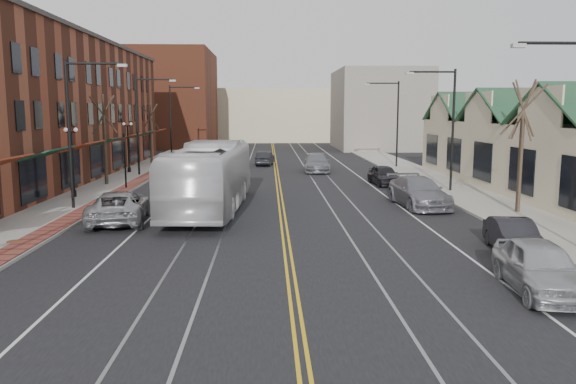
{
  "coord_description": "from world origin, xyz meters",
  "views": [
    {
      "loc": [
        -0.74,
        -14.89,
        5.52
      ],
      "look_at": [
        0.11,
        9.0,
        2.0
      ],
      "focal_mm": 35.0,
      "sensor_mm": 36.0,
      "label": 1
    }
  ],
  "objects": [
    {
      "name": "ground",
      "position": [
        0.0,
        0.0,
        0.0
      ],
      "size": [
        160.0,
        160.0,
        0.0
      ],
      "primitive_type": "plane",
      "color": "black",
      "rests_on": "ground"
    },
    {
      "name": "sidewalk_left",
      "position": [
        -12.0,
        20.0,
        0.07
      ],
      "size": [
        4.0,
        120.0,
        0.15
      ],
      "primitive_type": "cube",
      "color": "gray",
      "rests_on": "ground"
    },
    {
      "name": "sidewalk_right",
      "position": [
        12.0,
        20.0,
        0.07
      ],
      "size": [
        4.0,
        120.0,
        0.15
      ],
      "primitive_type": "cube",
      "color": "gray",
      "rests_on": "ground"
    },
    {
      "name": "building_left",
      "position": [
        -19.0,
        27.0,
        5.5
      ],
      "size": [
        10.0,
        50.0,
        11.0
      ],
      "primitive_type": "cube",
      "color": "brown",
      "rests_on": "ground"
    },
    {
      "name": "building_right",
      "position": [
        18.0,
        20.0,
        2.3
      ],
      "size": [
        8.0,
        36.0,
        4.6
      ],
      "primitive_type": "cube",
      "color": "beige",
      "rests_on": "ground"
    },
    {
      "name": "backdrop_left",
      "position": [
        -16.0,
        70.0,
        7.0
      ],
      "size": [
        14.0,
        18.0,
        14.0
      ],
      "primitive_type": "cube",
      "color": "brown",
      "rests_on": "ground"
    },
    {
      "name": "backdrop_mid",
      "position": [
        0.0,
        85.0,
        4.5
      ],
      "size": [
        22.0,
        14.0,
        9.0
      ],
      "primitive_type": "cube",
      "color": "beige",
      "rests_on": "ground"
    },
    {
      "name": "backdrop_right",
      "position": [
        15.0,
        65.0,
        5.5
      ],
      "size": [
        12.0,
        16.0,
        11.0
      ],
      "primitive_type": "cube",
      "color": "slate",
      "rests_on": "ground"
    },
    {
      "name": "streetlight_l_1",
      "position": [
        -11.05,
        16.0,
        5.03
      ],
      "size": [
        3.33,
        0.25,
        8.0
      ],
      "color": "black",
      "rests_on": "sidewalk_left"
    },
    {
      "name": "streetlight_l_2",
      "position": [
        -11.05,
        32.0,
        5.03
      ],
      "size": [
        3.33,
        0.25,
        8.0
      ],
      "color": "black",
      "rests_on": "sidewalk_left"
    },
    {
      "name": "streetlight_l_3",
      "position": [
        -11.05,
        48.0,
        5.03
      ],
      "size": [
        3.33,
        0.25,
        8.0
      ],
      "color": "black",
      "rests_on": "sidewalk_left"
    },
    {
      "name": "streetlight_r_1",
      "position": [
        11.05,
        22.0,
        5.03
      ],
      "size": [
        3.33,
        0.25,
        8.0
      ],
      "color": "black",
      "rests_on": "sidewalk_right"
    },
    {
      "name": "streetlight_r_2",
      "position": [
        11.05,
        38.0,
        5.03
      ],
      "size": [
        3.33,
        0.25,
        8.0
      ],
      "color": "black",
      "rests_on": "sidewalk_right"
    },
    {
      "name": "lamppost_l_2",
      "position": [
        -12.8,
        20.0,
        2.2
      ],
      "size": [
        0.84,
        0.28,
        4.27
      ],
      "color": "black",
      "rests_on": "sidewalk_left"
    },
    {
      "name": "lamppost_l_3",
      "position": [
        -12.8,
        34.0,
        2.2
      ],
      "size": [
        0.84,
        0.28,
        4.27
      ],
      "color": "black",
      "rests_on": "sidewalk_left"
    },
    {
      "name": "tree_left_near",
      "position": [
        -12.5,
        26.0,
        3.51
      ],
      "size": [
        1.78,
        1.37,
        6.48
      ],
      "color": "#382B21",
      "rests_on": "sidewalk_left"
    },
    {
      "name": "tree_left_far",
      "position": [
        -12.5,
        42.0,
        3.28
      ],
      "size": [
        1.66,
        1.28,
        6.02
      ],
      "color": "#382B21",
      "rests_on": "sidewalk_left"
    },
    {
      "name": "tree_right_mid",
      "position": [
        12.5,
        14.0,
        3.75
      ],
      "size": [
        1.9,
        1.46,
        6.93
      ],
      "color": "#382B21",
      "rests_on": "sidewalk_right"
    },
    {
      "name": "manhole_far",
      "position": [
        -11.2,
        8.0,
        0.16
      ],
      "size": [
        0.6,
        0.6,
        0.02
      ],
      "primitive_type": "cylinder",
      "color": "#592D19",
      "rests_on": "sidewalk_left"
    },
    {
      "name": "traffic_signal",
      "position": [
        -10.6,
        24.0,
        2.35
      ],
      "size": [
        0.18,
        0.15,
        3.8
      ],
      "color": "black",
      "rests_on": "sidewalk_left"
    },
    {
      "name": "transit_bus",
      "position": [
        -3.91,
        15.69,
        1.87
      ],
      "size": [
        3.91,
        13.57,
        3.74
      ],
      "primitive_type": "imported",
      "rotation": [
        0.0,
        0.0,
        3.08
      ],
      "color": "silver",
      "rests_on": "ground"
    },
    {
      "name": "parked_suv",
      "position": [
        -8.08,
        12.51,
        0.79
      ],
      "size": [
        3.36,
        5.99,
        1.58
      ],
      "primitive_type": "imported",
      "rotation": [
        0.0,
        0.0,
        3.28
      ],
      "color": "#989A9F",
      "rests_on": "ground"
    },
    {
      "name": "parked_car_a",
      "position": [
        7.5,
        1.32,
        0.8
      ],
      "size": [
        2.38,
        4.87,
        1.6
      ],
      "primitive_type": "imported",
      "rotation": [
        0.0,
        0.0,
        -0.11
      ],
      "color": "#A7A9AE",
      "rests_on": "ground"
    },
    {
      "name": "parked_car_b",
      "position": [
        8.73,
        5.95,
        0.66
      ],
      "size": [
        1.91,
        4.17,
        1.33
      ],
      "primitive_type": "imported",
      "rotation": [
        0.0,
        0.0,
        -0.13
      ],
      "color": "black",
      "rests_on": "ground"
    },
    {
      "name": "parked_car_c",
      "position": [
        7.85,
        16.53,
        0.85
      ],
      "size": [
        2.92,
        6.03,
        1.69
      ],
      "primitive_type": "imported",
      "rotation": [
        0.0,
        0.0,
        0.1
      ],
      "color": "slate",
      "rests_on": "ground"
    },
    {
      "name": "parked_car_d",
      "position": [
        7.81,
        25.91,
        0.73
      ],
      "size": [
        2.04,
        4.43,
        1.47
      ],
      "primitive_type": "imported",
      "rotation": [
        0.0,
        0.0,
        0.07
      ],
      "color": "black",
      "rests_on": "ground"
    },
    {
      "name": "distant_car_left",
      "position": [
        -1.05,
        40.94,
        0.68
      ],
      "size": [
        1.94,
        4.25,
        1.35
      ],
      "primitive_type": "imported",
      "rotation": [
        0.0,
        0.0,
        3.02
      ],
      "color": "black",
      "rests_on": "ground"
    },
    {
      "name": "distant_car_right",
      "position": [
        3.59,
        34.97,
        0.8
      ],
      "size": [
        2.49,
        5.58,
        1.59
      ],
      "primitive_type": "imported",
      "rotation": [
        0.0,
        0.0,
        -0.05
      ],
      "color": "slate",
      "rests_on": "ground"
    },
    {
      "name": "distant_car_far",
      "position": [
        -8.5,
        59.34,
        0.77
      ],
      "size": [
        2.22,
        4.67,
        1.54
      ],
      "primitive_type": "imported",
      "rotation": [
        0.0,
        0.0,
        3.05
      ],
      "color": "silver",
      "rests_on": "ground"
    }
  ]
}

